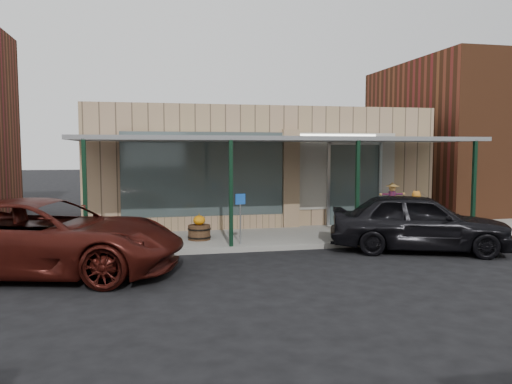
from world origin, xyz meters
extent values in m
plane|color=black|center=(0.00, 0.00, 0.00)|extent=(120.00, 120.00, 0.00)
cube|color=gray|center=(0.00, 3.60, 0.07)|extent=(40.00, 3.20, 0.15)
cube|color=#9F7E61|center=(0.00, 8.20, 2.10)|extent=(12.00, 6.00, 4.20)
cube|color=#435152|center=(-2.20, 5.05, 1.90)|extent=(5.20, 0.06, 2.80)
cube|color=#435152|center=(3.00, 5.18, 1.50)|extent=(1.80, 0.06, 2.80)
cube|color=#9F7E61|center=(0.70, 5.10, 1.70)|extent=(0.55, 0.30, 3.40)
cube|color=#9F7E61|center=(-2.20, 5.10, 0.35)|extent=(5.20, 0.30, 0.50)
cube|color=#9F998D|center=(0.00, 5.17, 2.00)|extent=(9.00, 0.02, 2.60)
cube|color=white|center=(0.00, 5.14, 3.20)|extent=(7.50, 0.03, 0.10)
cube|color=slate|center=(0.00, 3.60, 3.05)|extent=(12.00, 3.00, 0.12)
cube|color=black|center=(-5.50, 2.15, 1.55)|extent=(0.10, 0.10, 2.95)
cube|color=black|center=(-1.80, 2.15, 1.55)|extent=(0.10, 0.10, 2.95)
cube|color=black|center=(1.80, 2.15, 1.55)|extent=(0.10, 0.10, 2.95)
cube|color=black|center=(5.50, 2.15, 1.55)|extent=(0.10, 0.10, 2.95)
cylinder|color=brown|center=(3.88, 4.10, 0.35)|extent=(0.76, 0.76, 0.39)
cylinder|color=navy|center=(3.88, 4.10, 0.69)|extent=(0.28, 0.28, 0.29)
cylinder|color=maroon|center=(3.88, 4.10, 1.10)|extent=(0.30, 0.30, 0.54)
sphere|color=tan|center=(3.88, 4.10, 1.47)|extent=(0.21, 0.21, 0.21)
cone|color=tan|center=(3.88, 4.10, 1.60)|extent=(0.35, 0.35, 0.14)
cylinder|color=brown|center=(-2.54, 3.31, 0.36)|extent=(0.64, 0.64, 0.43)
ellipsoid|color=#FF9D10|center=(-2.54, 3.31, 0.71)|extent=(0.34, 0.34, 0.28)
cylinder|color=#4C471E|center=(-2.54, 3.31, 0.87)|extent=(0.04, 0.04, 0.06)
cylinder|color=gray|center=(-1.50, 2.40, 0.70)|extent=(0.04, 0.04, 1.10)
cube|color=blue|center=(-1.50, 2.40, 1.39)|extent=(0.28, 0.08, 0.29)
imported|color=black|center=(3.15, 1.19, 0.80)|extent=(5.03, 3.44, 1.59)
ellipsoid|color=orange|center=(3.60, 2.05, 1.11)|extent=(0.35, 0.29, 0.45)
sphere|color=orange|center=(3.60, 2.09, 1.42)|extent=(0.25, 0.25, 0.25)
cylinder|color=#197323|center=(3.60, 2.05, 1.29)|extent=(0.17, 0.17, 0.02)
imported|color=#41120D|center=(-6.18, 0.63, 0.84)|extent=(6.51, 4.15, 1.67)
camera|label=1|loc=(-3.93, -10.90, 2.75)|focal=35.00mm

